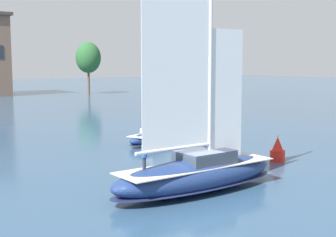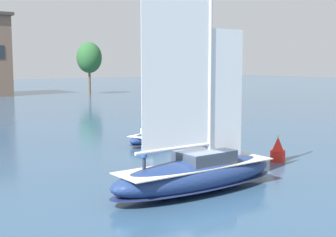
# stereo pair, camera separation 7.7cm
# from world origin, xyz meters

# --- Properties ---
(ground_plane) EXTENTS (400.00, 400.00, 0.00)m
(ground_plane) POSITION_xyz_m (0.00, 0.00, 0.00)
(ground_plane) COLOR #2D4C6B
(tree_shore_center) EXTENTS (6.27, 6.27, 12.90)m
(tree_shore_center) POSITION_xyz_m (35.43, 85.00, 9.03)
(tree_shore_center) COLOR brown
(tree_shore_center) RESTS_ON ground
(sailboat_main) EXTENTS (12.10, 3.46, 16.59)m
(sailboat_main) POSITION_xyz_m (0.02, 0.00, 1.28)
(sailboat_main) COLOR navy
(sailboat_main) RESTS_ON ground
(sailboat_moored_mid_channel) EXTENTS (7.78, 4.50, 10.34)m
(sailboat_moored_mid_channel) POSITION_xyz_m (7.62, 15.59, 0.70)
(sailboat_moored_mid_channel) COLOR navy
(sailboat_moored_mid_channel) RESTS_ON ground
(channel_buoy) EXTENTS (1.18, 1.18, 2.13)m
(channel_buoy) POSITION_xyz_m (10.79, 2.98, 0.85)
(channel_buoy) COLOR red
(channel_buoy) RESTS_ON ground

